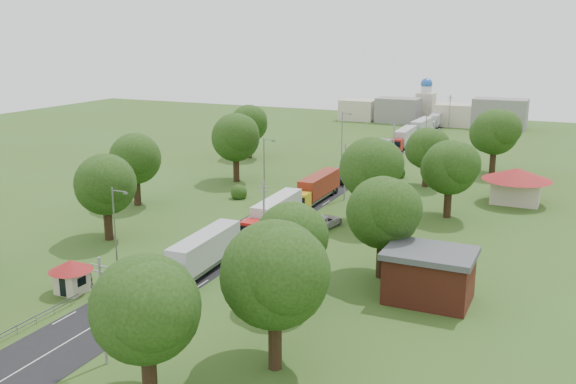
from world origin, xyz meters
The scene contains 46 objects.
ground centered at (0.00, 0.00, 0.00)m, with size 260.00×260.00×0.00m, color #3A531B.
road centered at (0.00, 20.00, 0.00)m, with size 8.00×200.00×0.04m, color black.
boom_barrier centered at (-1.36, -25.00, 0.89)m, with size 9.22×0.35×1.18m.
guard_booth centered at (-7.20, -25.00, 2.16)m, with size 4.40×4.40×3.45m.
guard_rail centered at (-5.00, -35.00, 0.00)m, with size 0.10×17.00×1.70m, color slate, non-canonical shape.
info_sign centered at (5.20, 35.00, 3.00)m, with size 0.12×3.10×4.10m.
pole_0 centered at (5.50, -35.00, 4.68)m, with size 1.60×0.24×9.00m.
pole_1 centered at (5.50, -7.00, 4.68)m, with size 1.60×0.24×9.00m.
pole_2 centered at (5.50, 21.00, 4.68)m, with size 1.60×0.24×9.00m.
pole_3 centered at (5.50, 49.00, 4.68)m, with size 1.60×0.24×9.00m.
pole_4 centered at (5.50, 77.00, 4.68)m, with size 1.60×0.24×9.00m.
pole_5 centered at (5.50, 105.00, 4.68)m, with size 1.60×0.24×9.00m.
lamp_0 centered at (-5.35, -20.00, 5.55)m, with size 2.03×0.22×10.00m.
lamp_1 centered at (-5.35, 15.00, 5.55)m, with size 2.03×0.22×10.00m.
lamp_2 centered at (-5.35, 50.00, 5.55)m, with size 2.03×0.22×10.00m.
tree_0 centered at (11.99, -37.84, 7.22)m, with size 8.80×8.80×11.07m.
tree_1 centered at (17.99, -29.83, 7.85)m, with size 9.60×9.60×12.05m.
tree_2 centered at (13.99, -17.86, 6.60)m, with size 8.00×8.00×10.10m.
tree_3 centered at (19.99, -7.84, 7.22)m, with size 8.80×8.80×11.07m.
tree_4 centered at (12.99, 10.17, 7.85)m, with size 9.60×9.60×12.05m.
tree_5 centered at (21.99, 18.16, 7.22)m, with size 8.80×8.80×11.07m.
tree_6 centered at (14.99, 35.14, 6.60)m, with size 8.00×8.00×10.10m.
tree_7 centered at (23.99, 50.17, 7.85)m, with size 9.60×9.60×12.05m.
tree_10 centered at (-15.01, -9.84, 7.22)m, with size 8.80×8.80×11.07m.
tree_11 centered at (-22.01, 5.16, 7.22)m, with size 8.80×8.80×11.07m.
tree_12 centered at (-16.01, 25.17, 7.85)m, with size 9.60×9.60×12.05m.
tree_13 centered at (-24.01, 45.16, 7.22)m, with size 8.80×8.80×11.07m.
house_brick centered at (26.00, -12.00, 2.65)m, with size 8.60×6.60×5.20m.
house_cream centered at (30.00, 30.00, 3.64)m, with size 10.08×10.08×5.80m.
distant_town centered at (0.68, 110.00, 3.49)m, with size 52.00×8.00×8.00m.
church centered at (-4.00, 118.00, 5.39)m, with size 5.00×5.00×12.30m.
truck_0 centered at (1.88, -15.26, 2.23)m, with size 3.16×15.19×4.20m.
truck_1 centered at (2.04, 2.83, 2.15)m, with size 2.89×14.62×4.05m.
truck_2 centered at (1.91, 18.40, 2.15)m, with size 2.56×14.64×4.06m.
truck_3 centered at (2.26, 37.76, 2.32)m, with size 3.36×15.83×4.37m.
truck_4 centered at (1.70, 51.86, 2.02)m, with size 2.69×13.76×3.81m.
truck_5 centered at (2.02, 70.65, 2.21)m, with size 2.88×15.03×4.16m.
truck_6 centered at (2.04, 86.92, 2.26)m, with size 2.98×15.41×4.26m.
truck_7 centered at (2.06, 103.62, 2.02)m, with size 3.08×13.82×3.82m.
car_lane_front centered at (-3.00, -23.08, 0.77)m, with size 1.81×4.49×1.53m, color black.
car_lane_mid centered at (-1.00, -14.19, 0.81)m, with size 1.71×4.91×1.62m, color #9D9FA5.
car_lane_rear centered at (-1.00, -12.00, 0.75)m, with size 2.10×5.17×1.50m, color black.
car_verge_near centered at (8.00, 6.42, 0.81)m, with size 2.70×5.86×1.63m, color #B1B1B1.
car_verge_far centered at (7.63, 33.87, 0.71)m, with size 1.69×4.19×1.43m, color #5C5D64.
pedestrian_near centered at (-3.40, -26.02, 0.80)m, with size 0.58×0.38×1.59m, color gray.
pedestrian_booth centered at (-6.47, -23.34, 0.94)m, with size 0.91×0.71×1.88m, color gray.
Camera 1 is at (37.83, -70.95, 25.76)m, focal length 40.00 mm.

